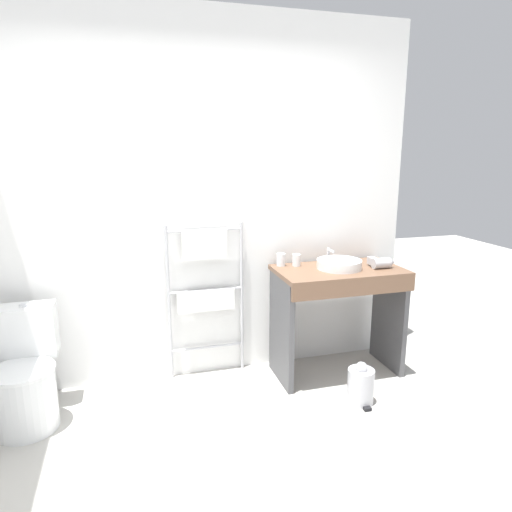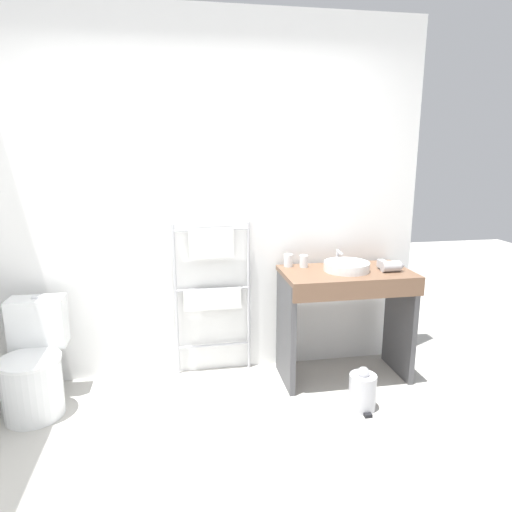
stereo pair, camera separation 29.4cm
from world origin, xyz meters
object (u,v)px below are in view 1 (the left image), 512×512
cup_near_edge (296,260)px  towel_radiator (206,279)px  sink_basin (339,264)px  cup_near_wall (281,260)px  hair_dryer (382,263)px  toilet (25,378)px  trash_bin (361,385)px

cup_near_edge → towel_radiator: bearing=172.9°
sink_basin → cup_near_wall: (-0.39, 0.20, 0.01)m
cup_near_edge → hair_dryer: cup_near_edge is taller
towel_radiator → cup_near_wall: bearing=-4.7°
toilet → cup_near_edge: size_ratio=8.10×
cup_near_wall → cup_near_edge: size_ratio=1.05×
toilet → cup_near_edge: 2.01m
cup_near_wall → trash_bin: cup_near_wall is taller
cup_near_wall → towel_radiator: bearing=175.3°
toilet → sink_basin: 2.27m
towel_radiator → hair_dryer: 1.33m
sink_basin → cup_near_edge: size_ratio=3.67×
cup_near_wall → sink_basin: bearing=-27.2°
cup_near_edge → hair_dryer: 0.64m
trash_bin → hair_dryer: bearing=48.5°
towel_radiator → trash_bin: (0.94, -0.71, -0.64)m
cup_near_edge → trash_bin: 1.02m
towel_radiator → sink_basin: size_ratio=3.54×
cup_near_wall → hair_dryer: cup_near_wall is taller
toilet → hair_dryer: bearing=0.3°
cup_near_edge → sink_basin: bearing=-30.1°
sink_basin → trash_bin: (-0.03, -0.46, -0.75)m
hair_dryer → cup_near_wall: bearing=159.2°
towel_radiator → cup_near_edge: (0.69, -0.09, 0.12)m
cup_near_wall → hair_dryer: 0.76m
hair_dryer → trash_bin: (-0.35, -0.39, -0.76)m
toilet → cup_near_edge: cup_near_edge is taller
sink_basin → hair_dryer: bearing=-12.3°
hair_dryer → trash_bin: 0.92m
towel_radiator → hair_dryer: bearing=-13.9°
sink_basin → toilet: bearing=-177.8°
sink_basin → hair_dryer: hair_dryer is taller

